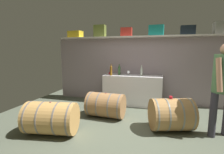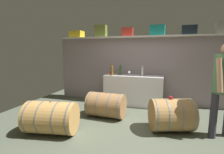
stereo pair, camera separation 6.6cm
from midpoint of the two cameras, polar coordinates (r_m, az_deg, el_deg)
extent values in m
cube|color=#515848|center=(3.80, 6.55, -15.65)|extent=(6.52, 7.73, 0.02)
cube|color=gray|center=(5.18, 10.21, 2.09)|extent=(5.32, 0.10, 1.94)
cube|color=silver|center=(5.01, 10.30, 13.15)|extent=(4.89, 0.40, 0.03)
cube|color=yellow|center=(5.65, -11.42, 13.81)|extent=(0.44, 0.31, 0.21)
cube|color=olive|center=(5.32, -3.36, 15.10)|extent=(0.35, 0.20, 0.36)
cube|color=red|center=(5.09, 5.58, 14.77)|extent=(0.32, 0.20, 0.25)
cube|color=#148177|center=(4.99, 15.36, 14.85)|extent=(0.41, 0.24, 0.29)
cube|color=black|center=(5.03, 24.85, 14.08)|extent=(0.37, 0.20, 0.25)
cube|color=gray|center=(5.18, 33.75, 13.58)|extent=(0.37, 0.27, 0.30)
cube|color=white|center=(4.97, 7.53, -4.41)|extent=(1.66, 0.53, 0.86)
cylinder|color=beige|center=(4.84, 10.53, 1.52)|extent=(0.07, 0.07, 0.20)
sphere|color=beige|center=(4.82, 10.57, 2.82)|extent=(0.06, 0.06, 0.06)
cylinder|color=beige|center=(4.82, 10.58, 3.37)|extent=(0.02, 0.02, 0.08)
cylinder|color=brown|center=(4.86, 0.36, 1.92)|extent=(0.07, 0.07, 0.23)
sphere|color=brown|center=(4.84, 0.36, 3.43)|extent=(0.07, 0.07, 0.07)
cylinder|color=brown|center=(4.84, 0.36, 3.97)|extent=(0.03, 0.03, 0.07)
cylinder|color=#355D32|center=(4.98, 3.15, 1.95)|extent=(0.07, 0.07, 0.21)
sphere|color=#355D32|center=(4.97, 3.16, 3.30)|extent=(0.07, 0.07, 0.07)
cylinder|color=#355D32|center=(4.97, 3.16, 3.86)|extent=(0.03, 0.03, 0.08)
cylinder|color=white|center=(4.84, 6.19, 0.47)|extent=(0.06, 0.06, 0.00)
cylinder|color=white|center=(4.83, 6.19, 0.93)|extent=(0.01, 0.01, 0.07)
sphere|color=white|center=(4.82, 6.21, 1.72)|extent=(0.08, 0.08, 0.08)
sphere|color=maroon|center=(4.83, 6.20, 1.58)|extent=(0.05, 0.05, 0.05)
cone|color=red|center=(5.18, 0.05, 1.56)|extent=(0.11, 0.11, 0.09)
cylinder|color=#A17542|center=(3.60, 19.77, -11.84)|extent=(0.94, 0.84, 0.63)
cylinder|color=slate|center=(3.50, 14.61, -12.19)|extent=(0.22, 0.62, 0.64)
cylinder|color=slate|center=(3.56, 17.84, -11.99)|extent=(0.22, 0.62, 0.64)
cylinder|color=slate|center=(3.65, 21.65, -11.69)|extent=(0.22, 0.62, 0.64)
cylinder|color=slate|center=(3.73, 24.61, -11.43)|extent=(0.22, 0.62, 0.64)
cylinder|color=#8C554A|center=(3.51, 20.04, -6.93)|extent=(0.04, 0.04, 0.01)
cylinder|color=#9D6F43|center=(4.08, -1.53, -9.35)|extent=(0.89, 0.61, 0.57)
cylinder|color=slate|center=(4.21, -6.18, -8.79)|extent=(0.05, 0.58, 0.58)
cylinder|color=slate|center=(4.12, -3.34, -9.14)|extent=(0.05, 0.58, 0.58)
cylinder|color=slate|center=(4.03, 0.32, -9.56)|extent=(0.05, 0.58, 0.58)
cylinder|color=slate|center=(3.97, 3.43, -9.88)|extent=(0.05, 0.58, 0.58)
cylinder|color=#97414F|center=(3.99, -1.55, -5.39)|extent=(0.04, 0.04, 0.01)
cylinder|color=tan|center=(3.49, -19.19, -12.72)|extent=(1.02, 0.75, 0.60)
cylinder|color=slate|center=(3.67, -24.79, -11.95)|extent=(0.13, 0.61, 0.62)
cylinder|color=slate|center=(3.55, -21.40, -12.43)|extent=(0.13, 0.61, 0.62)
cylinder|color=slate|center=(3.42, -16.90, -13.00)|extent=(0.13, 0.61, 0.62)
cylinder|color=slate|center=(3.34, -13.00, -13.43)|extent=(0.13, 0.61, 0.62)
cylinder|color=#95454E|center=(3.39, -19.45, -7.85)|extent=(0.04, 0.04, 0.01)
cylinder|color=red|center=(3.50, 19.65, -6.54)|extent=(0.06, 0.06, 0.05)
cylinder|color=#34313B|center=(3.61, 31.36, -11.07)|extent=(0.12, 0.12, 0.82)
cylinder|color=tan|center=(3.34, 32.89, 0.53)|extent=(0.16, 0.19, 0.58)
camera|label=1|loc=(0.03, -89.46, 0.08)|focal=27.24mm
camera|label=2|loc=(0.03, 90.54, -0.08)|focal=27.24mm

